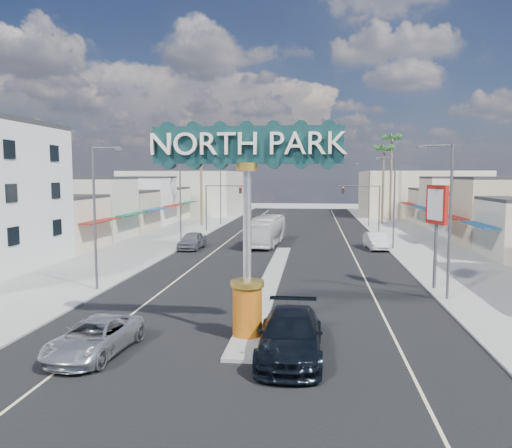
% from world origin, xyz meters
% --- Properties ---
extents(ground, '(160.00, 160.00, 0.00)m').
position_xyz_m(ground, '(0.00, 30.00, 0.00)').
color(ground, gray).
rests_on(ground, ground).
extents(road, '(20.00, 120.00, 0.01)m').
position_xyz_m(road, '(0.00, 30.00, 0.01)').
color(road, black).
rests_on(road, ground).
extents(median_island, '(1.30, 30.00, 0.16)m').
position_xyz_m(median_island, '(0.00, 14.00, 0.08)').
color(median_island, gray).
rests_on(median_island, ground).
extents(sidewalk_left, '(8.00, 120.00, 0.12)m').
position_xyz_m(sidewalk_left, '(-14.00, 30.00, 0.06)').
color(sidewalk_left, gray).
rests_on(sidewalk_left, ground).
extents(sidewalk_right, '(8.00, 120.00, 0.12)m').
position_xyz_m(sidewalk_right, '(14.00, 30.00, 0.06)').
color(sidewalk_right, gray).
rests_on(sidewalk_right, ground).
extents(storefront_row_left, '(12.00, 42.00, 6.00)m').
position_xyz_m(storefront_row_left, '(-24.00, 43.00, 3.00)').
color(storefront_row_left, beige).
rests_on(storefront_row_left, ground).
extents(storefront_row_right, '(12.00, 42.00, 6.00)m').
position_xyz_m(storefront_row_right, '(24.00, 43.00, 3.00)').
color(storefront_row_right, '#B7B29E').
rests_on(storefront_row_right, ground).
extents(backdrop_far_left, '(20.00, 20.00, 8.00)m').
position_xyz_m(backdrop_far_left, '(-22.00, 75.00, 4.00)').
color(backdrop_far_left, '#B7B29E').
rests_on(backdrop_far_left, ground).
extents(backdrop_far_right, '(20.00, 20.00, 8.00)m').
position_xyz_m(backdrop_far_right, '(22.00, 75.00, 4.00)').
color(backdrop_far_right, beige).
rests_on(backdrop_far_right, ground).
extents(gateway_sign, '(8.20, 1.50, 9.15)m').
position_xyz_m(gateway_sign, '(0.00, 1.98, 5.93)').
color(gateway_sign, '#BD350E').
rests_on(gateway_sign, median_island).
extents(traffic_signal_left, '(5.09, 0.45, 6.00)m').
position_xyz_m(traffic_signal_left, '(-9.18, 43.99, 4.27)').
color(traffic_signal_left, '#47474C').
rests_on(traffic_signal_left, ground).
extents(traffic_signal_right, '(5.09, 0.45, 6.00)m').
position_xyz_m(traffic_signal_right, '(9.18, 43.99, 4.27)').
color(traffic_signal_right, '#47474C').
rests_on(traffic_signal_right, ground).
extents(streetlight_l_near, '(2.03, 0.22, 9.00)m').
position_xyz_m(streetlight_l_near, '(-10.43, 10.00, 5.07)').
color(streetlight_l_near, '#47474C').
rests_on(streetlight_l_near, ground).
extents(streetlight_l_mid, '(2.03, 0.22, 9.00)m').
position_xyz_m(streetlight_l_mid, '(-10.43, 30.00, 5.07)').
color(streetlight_l_mid, '#47474C').
rests_on(streetlight_l_mid, ground).
extents(streetlight_l_far, '(2.03, 0.22, 9.00)m').
position_xyz_m(streetlight_l_far, '(-10.43, 52.00, 5.07)').
color(streetlight_l_far, '#47474C').
rests_on(streetlight_l_far, ground).
extents(streetlight_r_near, '(2.03, 0.22, 9.00)m').
position_xyz_m(streetlight_r_near, '(10.43, 10.00, 5.07)').
color(streetlight_r_near, '#47474C').
rests_on(streetlight_r_near, ground).
extents(streetlight_r_mid, '(2.03, 0.22, 9.00)m').
position_xyz_m(streetlight_r_mid, '(10.43, 30.00, 5.07)').
color(streetlight_r_mid, '#47474C').
rests_on(streetlight_r_mid, ground).
extents(streetlight_r_far, '(2.03, 0.22, 9.00)m').
position_xyz_m(streetlight_r_far, '(10.43, 52.00, 5.07)').
color(streetlight_r_far, '#47474C').
rests_on(streetlight_r_far, ground).
extents(palm_left_far, '(2.60, 2.60, 13.10)m').
position_xyz_m(palm_left_far, '(-13.00, 50.00, 11.50)').
color(palm_left_far, brown).
rests_on(palm_left_far, ground).
extents(palm_right_mid, '(2.60, 2.60, 12.10)m').
position_xyz_m(palm_right_mid, '(13.00, 56.00, 10.60)').
color(palm_right_mid, brown).
rests_on(palm_right_mid, ground).
extents(palm_right_far, '(2.60, 2.60, 14.10)m').
position_xyz_m(palm_right_far, '(15.00, 62.00, 12.39)').
color(palm_right_far, brown).
rests_on(palm_right_far, ground).
extents(suv_left, '(2.87, 5.34, 1.43)m').
position_xyz_m(suv_left, '(-5.86, -0.70, 0.71)').
color(suv_left, '#B4B5BA').
rests_on(suv_left, ground).
extents(suv_right, '(2.54, 6.19, 1.79)m').
position_xyz_m(suv_right, '(2.00, -0.08, 0.90)').
color(suv_right, black).
rests_on(suv_right, ground).
extents(car_parked_left, '(2.17, 5.05, 1.70)m').
position_xyz_m(car_parked_left, '(-9.00, 28.19, 0.85)').
color(car_parked_left, slate).
rests_on(car_parked_left, ground).
extents(car_parked_right, '(2.17, 5.12, 1.64)m').
position_xyz_m(car_parked_right, '(9.00, 30.22, 0.82)').
color(car_parked_right, silver).
rests_on(car_parked_right, ground).
extents(city_bus, '(3.33, 10.71, 2.94)m').
position_xyz_m(city_bus, '(-2.00, 32.05, 1.47)').
color(city_bus, silver).
rests_on(city_bus, ground).
extents(bank_pylon_sign, '(0.93, 2.00, 6.51)m').
position_xyz_m(bank_pylon_sign, '(10.49, 12.72, 5.04)').
color(bank_pylon_sign, '#47474C').
rests_on(bank_pylon_sign, sidewalk_right).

